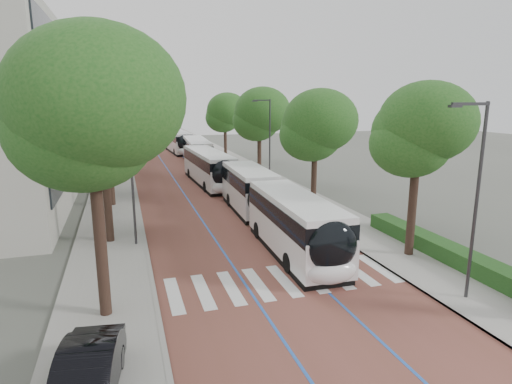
% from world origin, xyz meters
% --- Properties ---
extents(ground, '(160.00, 160.00, 0.00)m').
position_xyz_m(ground, '(0.00, 0.00, 0.00)').
color(ground, '#51544C').
rests_on(ground, ground).
extents(road, '(11.00, 140.00, 0.02)m').
position_xyz_m(road, '(0.00, 40.00, 0.01)').
color(road, brown).
rests_on(road, ground).
extents(sidewalk_left, '(4.00, 140.00, 0.12)m').
position_xyz_m(sidewalk_left, '(-7.50, 40.00, 0.06)').
color(sidewalk_left, gray).
rests_on(sidewalk_left, ground).
extents(sidewalk_right, '(4.00, 140.00, 0.12)m').
position_xyz_m(sidewalk_right, '(7.50, 40.00, 0.06)').
color(sidewalk_right, gray).
rests_on(sidewalk_right, ground).
extents(kerb_left, '(0.20, 140.00, 0.14)m').
position_xyz_m(kerb_left, '(-5.60, 40.00, 0.06)').
color(kerb_left, gray).
rests_on(kerb_left, ground).
extents(kerb_right, '(0.20, 140.00, 0.14)m').
position_xyz_m(kerb_right, '(5.60, 40.00, 0.06)').
color(kerb_right, gray).
rests_on(kerb_right, ground).
extents(zebra_crossing, '(10.55, 3.60, 0.01)m').
position_xyz_m(zebra_crossing, '(0.20, 1.00, 0.03)').
color(zebra_crossing, silver).
rests_on(zebra_crossing, ground).
extents(lane_line_left, '(0.12, 126.00, 0.01)m').
position_xyz_m(lane_line_left, '(-1.60, 40.00, 0.02)').
color(lane_line_left, blue).
rests_on(lane_line_left, road).
extents(lane_line_right, '(0.12, 126.00, 0.01)m').
position_xyz_m(lane_line_right, '(1.60, 40.00, 0.02)').
color(lane_line_right, blue).
rests_on(lane_line_right, road).
extents(hedge, '(1.20, 14.00, 0.80)m').
position_xyz_m(hedge, '(9.10, 0.00, 0.52)').
color(hedge, '#1A4116').
rests_on(hedge, sidewalk_right).
extents(streetlight_near, '(1.82, 0.20, 8.00)m').
position_xyz_m(streetlight_near, '(6.62, -3.00, 4.82)').
color(streetlight_near, '#313134').
rests_on(streetlight_near, sidewalk_right).
extents(streetlight_far, '(1.82, 0.20, 8.00)m').
position_xyz_m(streetlight_far, '(6.62, 22.00, 4.82)').
color(streetlight_far, '#313134').
rests_on(streetlight_far, sidewalk_right).
extents(lamp_post_left, '(0.14, 0.14, 8.00)m').
position_xyz_m(lamp_post_left, '(-6.10, 8.00, 4.12)').
color(lamp_post_left, '#313134').
rests_on(lamp_post_left, sidewalk_left).
extents(trees_left, '(6.31, 61.20, 10.23)m').
position_xyz_m(trees_left, '(-7.50, 27.27, 7.13)').
color(trees_left, black).
rests_on(trees_left, ground).
extents(trees_right, '(5.96, 47.27, 8.82)m').
position_xyz_m(trees_right, '(7.70, 24.62, 6.11)').
color(trees_right, black).
rests_on(trees_right, ground).
extents(lead_bus, '(3.07, 18.46, 3.20)m').
position_xyz_m(lead_bus, '(2.09, 7.90, 1.63)').
color(lead_bus, black).
rests_on(lead_bus, ground).
extents(bus_queued_0, '(3.02, 12.49, 3.20)m').
position_xyz_m(bus_queued_0, '(1.37, 23.96, 1.62)').
color(bus_queued_0, white).
rests_on(bus_queued_0, ground).
extents(bus_queued_1, '(3.23, 12.52, 3.20)m').
position_xyz_m(bus_queued_1, '(2.35, 36.56, 1.62)').
color(bus_queued_1, white).
rests_on(bus_queued_1, ground).
extents(bus_queued_2, '(3.11, 12.50, 3.20)m').
position_xyz_m(bus_queued_2, '(1.75, 50.05, 1.62)').
color(bus_queued_2, white).
rests_on(bus_queued_2, ground).
extents(parked_car, '(2.13, 4.60, 1.46)m').
position_xyz_m(parked_car, '(-7.83, -4.95, 0.85)').
color(parked_car, black).
rests_on(parked_car, sidewalk_left).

